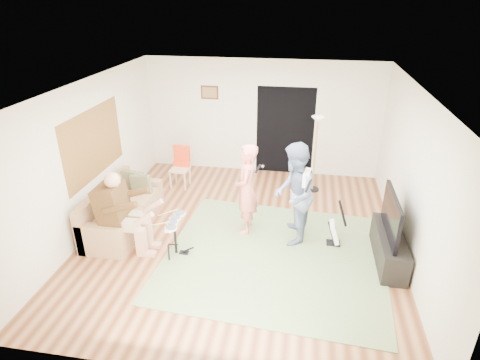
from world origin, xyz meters
name	(u,v)px	position (x,y,z in m)	size (l,w,h in m)	color
floor	(241,235)	(0.00, 0.00, 0.00)	(6.00, 6.00, 0.00)	brown
walls	(241,168)	(0.00, 0.00, 1.35)	(5.50, 6.00, 2.70)	beige
ceiling	(242,87)	(0.00, 0.00, 2.70)	(6.00, 6.00, 0.00)	white
window_blinds	(94,143)	(-2.74, 0.20, 1.55)	(2.05, 2.05, 0.00)	olive
doorway	(285,131)	(0.55, 2.99, 1.05)	(2.10, 2.10, 0.00)	black
picture_frame	(210,92)	(-1.25, 2.99, 1.90)	(0.42, 0.03, 0.32)	#3F2314
area_rug	(275,255)	(0.66, -0.52, 0.01)	(3.59, 3.30, 0.02)	#687D4C
sofa	(120,214)	(-2.29, -0.07, 0.27)	(0.83, 2.01, 0.81)	#A67C53
drummer	(125,221)	(-1.86, -0.72, 0.56)	(0.93, 0.52, 1.43)	#4F3216
drum_kit	(175,238)	(-1.00, -0.72, 0.30)	(0.37, 0.66, 0.68)	black
singer	(246,189)	(0.06, 0.20, 0.84)	(0.62, 0.40, 1.69)	#EE7467
microphone	(258,169)	(0.26, 0.20, 1.26)	(0.06, 0.06, 0.24)	black
guitarist	(294,194)	(0.90, 0.03, 0.91)	(0.88, 0.69, 1.82)	slate
guitar_held	(307,178)	(1.10, 0.03, 1.23)	(0.12, 0.60, 0.26)	white
guitar_spare	(335,232)	(1.65, 0.00, 0.25)	(0.32, 0.28, 0.87)	black
torchiere_lamp	(316,141)	(1.26, 2.11, 1.16)	(0.30, 0.30, 1.69)	black
dining_chair	(181,172)	(-1.70, 1.83, 0.33)	(0.41, 0.43, 0.92)	#DAB68D
tv_cabinet	(389,248)	(2.50, -0.33, 0.25)	(0.40, 1.40, 0.50)	black
television	(392,215)	(2.45, -0.33, 0.85)	(0.06, 1.21, 0.69)	black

